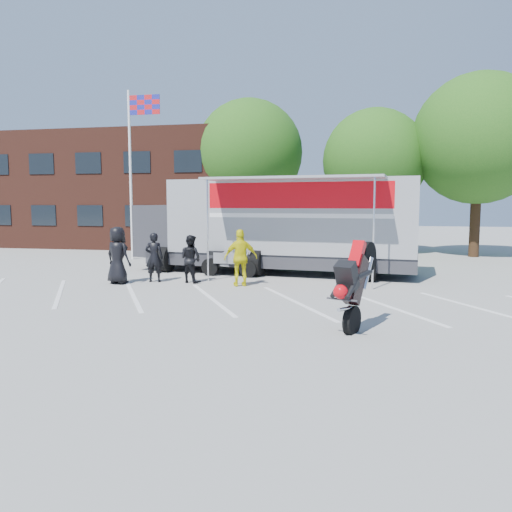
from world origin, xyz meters
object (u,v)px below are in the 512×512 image
(tree_left, at_px, (249,153))
(spectator_hivis, at_px, (241,258))
(parked_motorcycle, at_px, (229,277))
(spectator_leather_c, at_px, (191,259))
(stunt_bike_rider, at_px, (364,327))
(spectator_leather_a, at_px, (118,255))
(spectator_leather_b, at_px, (154,257))
(tree_mid, at_px, (375,161))
(flagpole, at_px, (135,154))
(tree_right, at_px, (479,139))
(transporter_truck, at_px, (279,273))

(tree_left, xyz_separation_m, spectator_hivis, (2.50, -12.68, -4.63))
(parked_motorcycle, distance_m, spectator_leather_c, 2.01)
(stunt_bike_rider, bearing_deg, spectator_leather_a, 173.97)
(spectator_leather_a, xyz_separation_m, spectator_leather_b, (1.05, 0.61, -0.11))
(tree_mid, xyz_separation_m, stunt_bike_rider, (-0.60, -16.44, -4.94))
(spectator_leather_b, bearing_deg, spectator_leather_a, 22.45)
(flagpole, height_order, tree_left, tree_left)
(tree_mid, relative_size, spectator_leather_a, 3.99)
(tree_right, bearing_deg, spectator_leather_b, -139.09)
(spectator_leather_b, bearing_deg, spectator_leather_c, 178.19)
(flagpole, distance_m, transporter_truck, 9.62)
(tree_left, xyz_separation_m, spectator_leather_a, (-1.67, -13.04, -4.60))
(flagpole, height_order, spectator_leather_b, flagpole)
(flagpole, relative_size, spectator_hivis, 4.29)
(parked_motorcycle, relative_size, spectator_leather_b, 1.29)
(stunt_bike_rider, bearing_deg, tree_mid, 110.51)
(spectator_leather_a, height_order, spectator_leather_b, spectator_leather_a)
(tree_left, relative_size, spectator_hivis, 4.64)
(tree_mid, height_order, parked_motorcycle, tree_mid)
(tree_right, height_order, spectator_leather_c, tree_right)
(flagpole, distance_m, spectator_leather_a, 8.54)
(spectator_leather_a, xyz_separation_m, spectator_leather_c, (2.31, 0.74, -0.15))
(transporter_truck, relative_size, parked_motorcycle, 5.13)
(tree_mid, relative_size, spectator_leather_c, 4.71)
(stunt_bike_rider, relative_size, spectator_leather_c, 1.29)
(spectator_hivis, bearing_deg, tree_mid, -133.38)
(tree_left, relative_size, spectator_leather_b, 5.06)
(tree_right, relative_size, spectator_leather_b, 5.34)
(flagpole, distance_m, tree_mid, 12.31)
(stunt_bike_rider, height_order, spectator_leather_c, spectator_leather_c)
(flagpole, xyz_separation_m, spectator_leather_b, (3.62, -6.44, -4.20))
(tree_mid, xyz_separation_m, spectator_hivis, (-4.50, -11.68, -4.01))
(transporter_truck, bearing_deg, tree_right, 48.14)
(transporter_truck, relative_size, spectator_leather_b, 6.64)
(tree_right, relative_size, transporter_truck, 0.81)
(spectator_leather_c, bearing_deg, tree_mid, -98.23)
(tree_mid, bearing_deg, spectator_leather_a, -125.74)
(flagpole, distance_m, spectator_leather_b, 8.50)
(tree_right, distance_m, stunt_bike_rider, 17.89)
(tree_mid, bearing_deg, spectator_hivis, -111.07)
(tree_right, xyz_separation_m, transporter_truck, (-8.77, -7.85, -5.88))
(parked_motorcycle, bearing_deg, spectator_leather_a, 132.62)
(spectator_leather_a, bearing_deg, spectator_leather_b, -132.12)
(flagpole, bearing_deg, tree_left, 54.72)
(transporter_truck, distance_m, spectator_leather_b, 5.01)
(tree_right, height_order, spectator_hivis, tree_right)
(tree_right, xyz_separation_m, stunt_bike_rider, (-5.60, -15.94, -5.88))
(flagpole, bearing_deg, spectator_leather_b, -60.61)
(flagpole, xyz_separation_m, transporter_truck, (7.47, -3.35, -5.05))
(tree_right, xyz_separation_m, spectator_leather_b, (-12.62, -10.94, -5.02))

